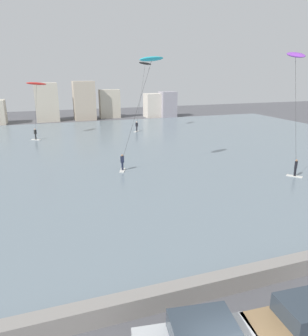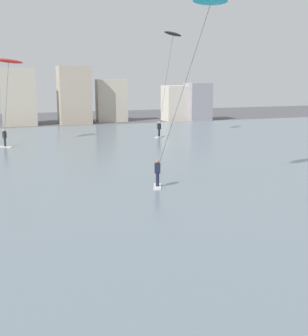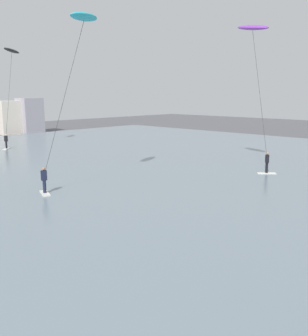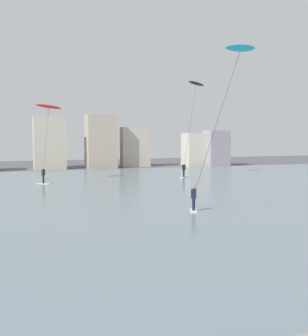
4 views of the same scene
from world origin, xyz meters
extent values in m
cube|color=slate|center=(0.00, 31.05, 0.05)|extent=(84.00, 52.00, 0.10)
cube|color=beige|center=(-4.19, 60.86, 3.73)|extent=(4.37, 3.86, 7.45)
cube|color=#B7A893|center=(3.09, 60.52, 3.86)|extent=(4.23, 3.87, 7.72)
cube|color=beige|center=(8.48, 61.31, 2.97)|extent=(4.28, 2.00, 5.93)
cube|color=beige|center=(17.54, 59.65, 2.52)|extent=(3.30, 3.34, 5.03)
cube|color=gray|center=(20.64, 58.56, 2.72)|extent=(3.26, 3.15, 5.45)
cube|color=silver|center=(9.28, 43.36, 0.13)|extent=(1.31, 1.30, 0.06)
cylinder|color=black|center=(9.28, 43.36, 0.55)|extent=(0.20, 0.20, 0.78)
cube|color=black|center=(9.28, 43.36, 1.24)|extent=(0.40, 0.40, 0.60)
sphere|color=beige|center=(9.28, 43.36, 1.65)|extent=(0.20, 0.20, 0.20)
cylinder|color=#333333|center=(10.17, 43.74, 5.90)|extent=(1.81, 0.80, 9.43)
ellipsoid|color=black|center=(11.06, 44.12, 10.76)|extent=(3.07, 2.70, 0.72)
cube|color=silver|center=(2.04, 23.23, 0.13)|extent=(0.91, 1.47, 0.06)
cylinder|color=#191E33|center=(2.04, 23.23, 0.55)|extent=(0.20, 0.20, 0.78)
cube|color=#191E33|center=(2.04, 23.23, 1.24)|extent=(0.40, 0.33, 0.60)
sphere|color=#9E7051|center=(2.04, 23.23, 1.65)|extent=(0.20, 0.20, 0.20)
cylinder|color=#333333|center=(3.44, 22.82, 5.81)|extent=(2.82, 0.84, 9.25)
ellipsoid|color=#28B2C6|center=(4.83, 22.41, 10.58)|extent=(2.86, 1.85, 0.73)
cube|color=silver|center=(-6.30, 41.68, 0.13)|extent=(1.41, 1.15, 0.06)
cylinder|color=black|center=(-6.30, 41.68, 0.55)|extent=(0.20, 0.20, 0.78)
cube|color=black|center=(-6.30, 41.68, 1.24)|extent=(0.37, 0.40, 0.60)
sphere|color=tan|center=(-6.30, 41.68, 1.65)|extent=(0.20, 0.20, 0.20)
cylinder|color=#333333|center=(-5.89, 42.78, 4.45)|extent=(0.85, 2.23, 6.53)
ellipsoid|color=red|center=(-5.48, 43.88, 7.86)|extent=(3.29, 2.78, 0.68)
camera|label=1|loc=(-4.68, -5.88, 9.44)|focal=33.59mm
camera|label=2|loc=(-6.43, -0.91, 6.65)|focal=47.60mm
camera|label=3|loc=(-9.55, 3.15, 6.08)|focal=40.22mm
camera|label=4|loc=(-9.08, -3.17, 5.28)|focal=47.35mm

